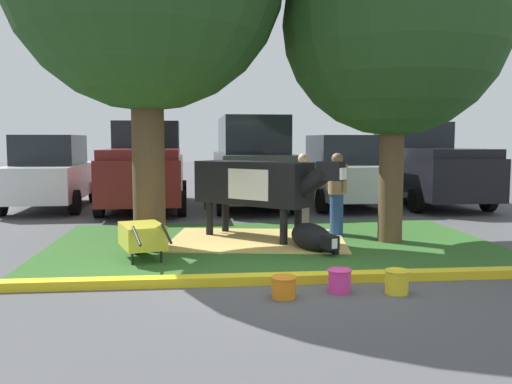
{
  "coord_description": "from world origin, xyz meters",
  "views": [
    {
      "loc": [
        -1.17,
        -7.33,
        1.9
      ],
      "look_at": [
        -0.1,
        3.0,
        0.9
      ],
      "focal_mm": 38.38,
      "sensor_mm": 36.0,
      "label": 1
    }
  ],
  "objects_px": {
    "shade_tree_right": "(395,24)",
    "bucket_orange": "(284,287)",
    "calf_lying": "(312,238)",
    "hatchback_white": "(51,173)",
    "bucket_yellow": "(397,281)",
    "pickup_truck_black": "(423,166)",
    "suv_dark_grey": "(252,162)",
    "pickup_truck_maroon": "(146,168)",
    "cow_holstein": "(257,184)",
    "person_visitor_near": "(337,192)",
    "bucket_pink": "(340,280)",
    "person_handler": "(303,190)",
    "sedan_silver": "(341,172)",
    "wheelbarrow": "(142,236)"
  },
  "relations": [
    {
      "from": "wheelbarrow",
      "to": "pickup_truck_black",
      "type": "height_order",
      "value": "pickup_truck_black"
    },
    {
      "from": "calf_lying",
      "to": "wheelbarrow",
      "type": "bearing_deg",
      "value": -171.85
    },
    {
      "from": "pickup_truck_maroon",
      "to": "suv_dark_grey",
      "type": "xyz_separation_m",
      "value": [
        2.93,
        -0.26,
        0.16
      ]
    },
    {
      "from": "person_visitor_near",
      "to": "wheelbarrow",
      "type": "bearing_deg",
      "value": -153.15
    },
    {
      "from": "bucket_orange",
      "to": "pickup_truck_maroon",
      "type": "bearing_deg",
      "value": 105.35
    },
    {
      "from": "pickup_truck_maroon",
      "to": "sedan_silver",
      "type": "bearing_deg",
      "value": -1.98
    },
    {
      "from": "calf_lying",
      "to": "person_handler",
      "type": "distance_m",
      "value": 2.13
    },
    {
      "from": "bucket_pink",
      "to": "bucket_yellow",
      "type": "height_order",
      "value": "bucket_yellow"
    },
    {
      "from": "cow_holstein",
      "to": "hatchback_white",
      "type": "relative_size",
      "value": 0.58
    },
    {
      "from": "bucket_pink",
      "to": "suv_dark_grey",
      "type": "height_order",
      "value": "suv_dark_grey"
    },
    {
      "from": "bucket_orange",
      "to": "hatchback_white",
      "type": "distance_m",
      "value": 10.51
    },
    {
      "from": "pickup_truck_maroon",
      "to": "pickup_truck_black",
      "type": "distance_m",
      "value": 8.03
    },
    {
      "from": "cow_holstein",
      "to": "person_visitor_near",
      "type": "bearing_deg",
      "value": 9.11
    },
    {
      "from": "person_visitor_near",
      "to": "bucket_pink",
      "type": "height_order",
      "value": "person_visitor_near"
    },
    {
      "from": "wheelbarrow",
      "to": "sedan_silver",
      "type": "relative_size",
      "value": 0.36
    },
    {
      "from": "person_visitor_near",
      "to": "bucket_pink",
      "type": "xyz_separation_m",
      "value": [
        -0.94,
        -3.88,
        -0.73
      ]
    },
    {
      "from": "bucket_pink",
      "to": "suv_dark_grey",
      "type": "bearing_deg",
      "value": 91.86
    },
    {
      "from": "shade_tree_right",
      "to": "person_visitor_near",
      "type": "relative_size",
      "value": 3.66
    },
    {
      "from": "suv_dark_grey",
      "to": "pickup_truck_black",
      "type": "relative_size",
      "value": 0.85
    },
    {
      "from": "wheelbarrow",
      "to": "person_visitor_near",
      "type": "bearing_deg",
      "value": 26.85
    },
    {
      "from": "bucket_yellow",
      "to": "person_handler",
      "type": "bearing_deg",
      "value": 93.7
    },
    {
      "from": "person_handler",
      "to": "bucket_orange",
      "type": "bearing_deg",
      "value": -103.49
    },
    {
      "from": "suv_dark_grey",
      "to": "wheelbarrow",
      "type": "bearing_deg",
      "value": -109.79
    },
    {
      "from": "bucket_orange",
      "to": "bucket_pink",
      "type": "bearing_deg",
      "value": 13.22
    },
    {
      "from": "shade_tree_right",
      "to": "bucket_orange",
      "type": "distance_m",
      "value": 5.67
    },
    {
      "from": "calf_lying",
      "to": "hatchback_white",
      "type": "bearing_deg",
      "value": 132.48
    },
    {
      "from": "bucket_orange",
      "to": "bucket_pink",
      "type": "relative_size",
      "value": 1.04
    },
    {
      "from": "pickup_truck_maroon",
      "to": "bucket_orange",
      "type": "bearing_deg",
      "value": -74.65
    },
    {
      "from": "person_visitor_near",
      "to": "bucket_yellow",
      "type": "relative_size",
      "value": 5.37
    },
    {
      "from": "hatchback_white",
      "to": "calf_lying",
      "type": "bearing_deg",
      "value": -47.52
    },
    {
      "from": "person_visitor_near",
      "to": "pickup_truck_maroon",
      "type": "distance_m",
      "value": 6.5
    },
    {
      "from": "bucket_yellow",
      "to": "pickup_truck_black",
      "type": "xyz_separation_m",
      "value": [
        4.13,
        9.07,
        0.96
      ]
    },
    {
      "from": "shade_tree_right",
      "to": "bucket_yellow",
      "type": "bearing_deg",
      "value": -108.2
    },
    {
      "from": "calf_lying",
      "to": "suv_dark_grey",
      "type": "relative_size",
      "value": 0.29
    },
    {
      "from": "shade_tree_right",
      "to": "suv_dark_grey",
      "type": "bearing_deg",
      "value": 110.69
    },
    {
      "from": "pickup_truck_black",
      "to": "shade_tree_right",
      "type": "bearing_deg",
      "value": -117.87
    },
    {
      "from": "bucket_yellow",
      "to": "suv_dark_grey",
      "type": "bearing_deg",
      "value": 96.31
    },
    {
      "from": "hatchback_white",
      "to": "pickup_truck_black",
      "type": "distance_m",
      "value": 10.63
    },
    {
      "from": "person_handler",
      "to": "person_visitor_near",
      "type": "height_order",
      "value": "person_visitor_near"
    },
    {
      "from": "shade_tree_right",
      "to": "bucket_orange",
      "type": "relative_size",
      "value": 18.8
    },
    {
      "from": "person_handler",
      "to": "bucket_orange",
      "type": "distance_m",
      "value": 4.85
    },
    {
      "from": "person_handler",
      "to": "cow_holstein",
      "type": "bearing_deg",
      "value": -140.28
    },
    {
      "from": "bucket_pink",
      "to": "pickup_truck_maroon",
      "type": "xyz_separation_m",
      "value": [
        -3.21,
        8.87,
        0.96
      ]
    },
    {
      "from": "bucket_yellow",
      "to": "hatchback_white",
      "type": "distance_m",
      "value": 11.23
    },
    {
      "from": "sedan_silver",
      "to": "person_handler",
      "type": "bearing_deg",
      "value": -114.33
    },
    {
      "from": "calf_lying",
      "to": "pickup_truck_black",
      "type": "relative_size",
      "value": 0.24
    },
    {
      "from": "shade_tree_right",
      "to": "calf_lying",
      "type": "distance_m",
      "value": 4.12
    },
    {
      "from": "calf_lying",
      "to": "bucket_orange",
      "type": "relative_size",
      "value": 4.17
    },
    {
      "from": "person_handler",
      "to": "sedan_silver",
      "type": "bearing_deg",
      "value": 65.67
    },
    {
      "from": "sedan_silver",
      "to": "pickup_truck_black",
      "type": "relative_size",
      "value": 0.82
    }
  ]
}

